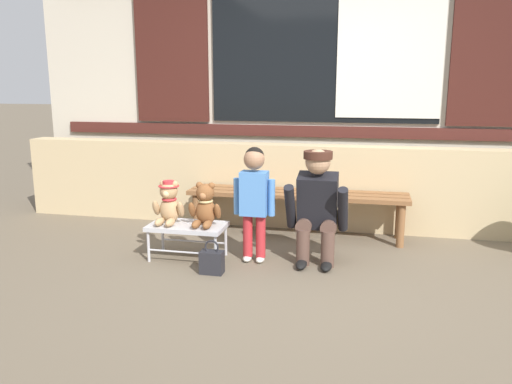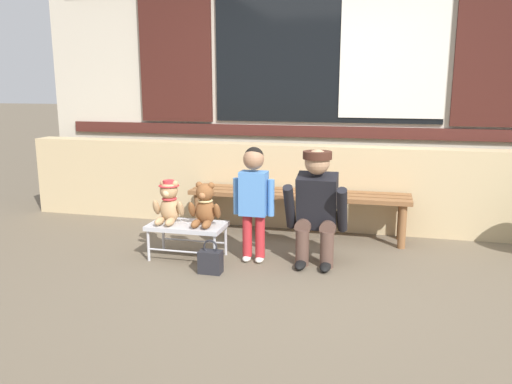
# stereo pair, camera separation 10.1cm
# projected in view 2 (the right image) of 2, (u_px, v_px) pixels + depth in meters

# --- Properties ---
(ground_plane) EXTENTS (60.00, 60.00, 0.00)m
(ground_plane) POSITION_uv_depth(u_px,v_px,m) (293.00, 276.00, 3.92)
(ground_plane) COLOR brown
(brick_low_wall) EXTENTS (6.38, 0.25, 0.85)m
(brick_low_wall) POSITION_uv_depth(u_px,v_px,m) (318.00, 187.00, 5.19)
(brick_low_wall) COLOR tan
(brick_low_wall) RESTS_ON ground
(shop_facade) EXTENTS (6.51, 0.26, 3.26)m
(shop_facade) POSITION_uv_depth(u_px,v_px,m) (327.00, 65.00, 5.42)
(shop_facade) COLOR beige
(shop_facade) RESTS_ON ground
(wooden_bench_long) EXTENTS (2.10, 0.40, 0.44)m
(wooden_bench_long) POSITION_uv_depth(u_px,v_px,m) (298.00, 199.00, 4.89)
(wooden_bench_long) COLOR brown
(wooden_bench_long) RESTS_ON ground
(small_display_bench) EXTENTS (0.64, 0.36, 0.30)m
(small_display_bench) POSITION_uv_depth(u_px,v_px,m) (187.00, 228.00, 4.29)
(small_display_bench) COLOR #BCBCC1
(small_display_bench) RESTS_ON ground
(teddy_bear_with_hat) EXTENTS (0.28, 0.27, 0.36)m
(teddy_bear_with_hat) POSITION_uv_depth(u_px,v_px,m) (169.00, 203.00, 4.29)
(teddy_bear_with_hat) COLOR tan
(teddy_bear_with_hat) RESTS_ON small_display_bench
(teddy_bear_plain) EXTENTS (0.28, 0.26, 0.36)m
(teddy_bear_plain) POSITION_uv_depth(u_px,v_px,m) (205.00, 206.00, 4.21)
(teddy_bear_plain) COLOR brown
(teddy_bear_plain) RESTS_ON small_display_bench
(child_standing) EXTENTS (0.35, 0.18, 0.96)m
(child_standing) POSITION_uv_depth(u_px,v_px,m) (254.00, 192.00, 4.15)
(child_standing) COLOR #B7282D
(child_standing) RESTS_ON ground
(adult_crouching) EXTENTS (0.50, 0.49, 0.95)m
(adult_crouching) POSITION_uv_depth(u_px,v_px,m) (318.00, 206.00, 4.13)
(adult_crouching) COLOR brown
(adult_crouching) RESTS_ON ground
(handbag_on_ground) EXTENTS (0.18, 0.11, 0.27)m
(handbag_on_ground) POSITION_uv_depth(u_px,v_px,m) (211.00, 261.00, 3.98)
(handbag_on_ground) COLOR #232328
(handbag_on_ground) RESTS_ON ground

